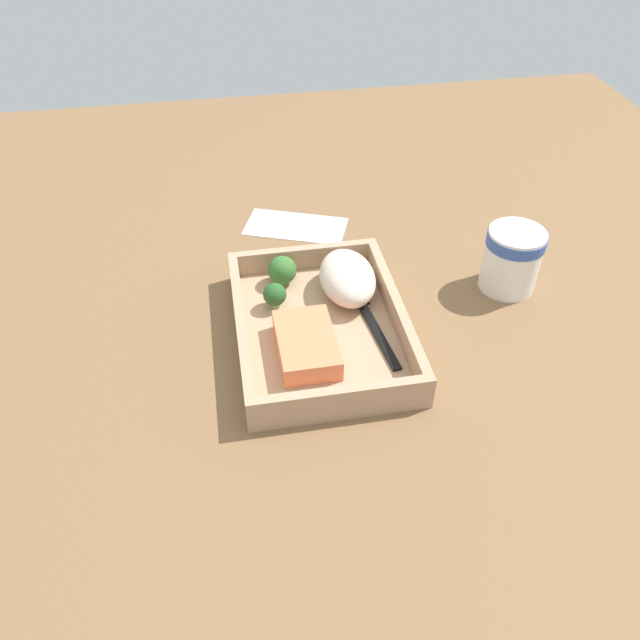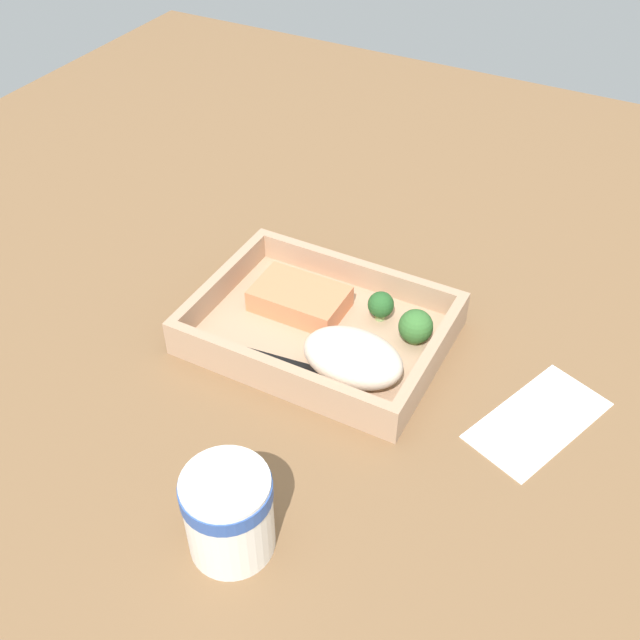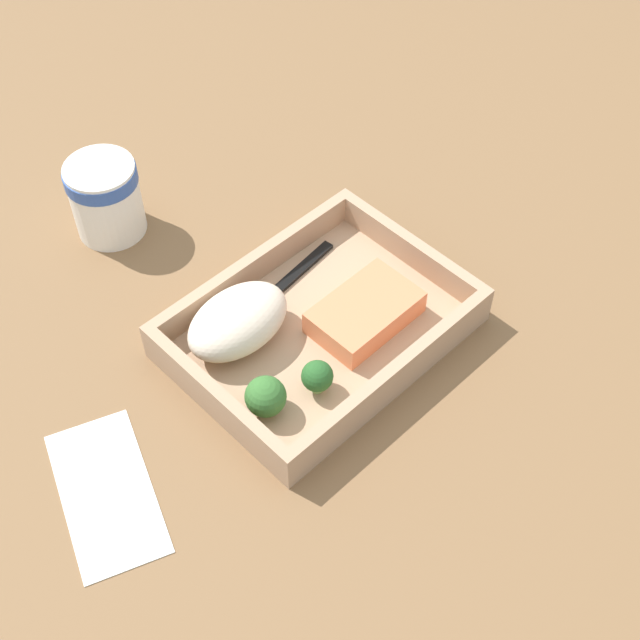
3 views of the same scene
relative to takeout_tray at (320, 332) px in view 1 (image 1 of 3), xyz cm
name	(u,v)px [view 1 (image 1 of 3)]	position (x,y,z in cm)	size (l,w,h in cm)	color
ground_plane	(320,342)	(0.00, 0.00, -1.60)	(160.00, 160.00, 2.00)	brown
takeout_tray	(320,332)	(0.00, 0.00, 0.00)	(27.93, 20.71, 1.20)	tan
tray_rim	(320,319)	(0.00, 0.00, 2.23)	(27.93, 20.71, 3.25)	tan
salmon_fillet	(306,345)	(-3.93, 2.35, 1.97)	(10.75, 6.81, 2.74)	#EE7F52
mashed_potatoes	(347,278)	(6.41, -4.78, 3.21)	(11.06, 7.22, 5.23)	beige
broccoli_floret_1	(282,271)	(10.20, 3.36, 2.69)	(3.88, 3.88, 4.09)	#779E53
broccoli_floret_2	(275,295)	(5.23, 4.99, 2.64)	(3.04, 3.04, 3.64)	#89AC67
fork	(371,321)	(0.11, -6.60, 0.82)	(15.89, 3.45, 0.44)	black
paper_cup	(512,257)	(5.68, -27.22, 4.35)	(7.78, 7.78, 8.86)	white
receipt_slip	(296,226)	(25.66, -0.65, -0.48)	(7.75, 15.55, 0.24)	white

